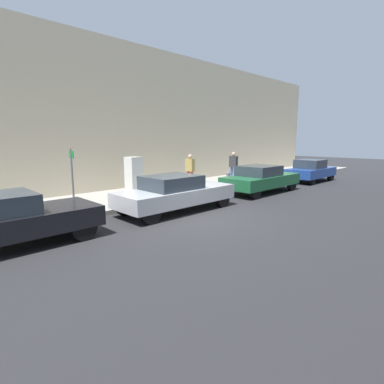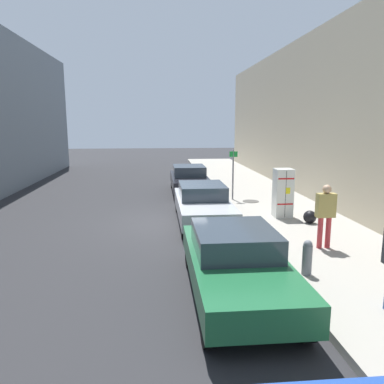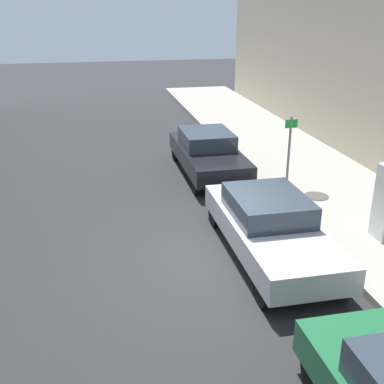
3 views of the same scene
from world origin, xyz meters
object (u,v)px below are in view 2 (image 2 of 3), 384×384
at_px(parked_sedan_silver, 203,203).
at_px(discarded_refrigerator, 283,193).
at_px(trash_bag, 310,217).
at_px(street_sign_post, 233,171).
at_px(parked_sedan_green, 236,262).
at_px(pedestrian_walking_far, 325,211).
at_px(parked_sedan_dark, 189,179).
at_px(fire_hydrant, 307,257).

bearing_deg(parked_sedan_silver, discarded_refrigerator, 178.20).
bearing_deg(trash_bag, discarded_refrigerator, -56.32).
relative_size(street_sign_post, parked_sedan_green, 0.48).
xyz_separation_m(discarded_refrigerator, pedestrian_walking_far, (0.00, 3.49, 0.15)).
xyz_separation_m(pedestrian_walking_far, parked_sedan_dark, (2.92, -9.32, -0.48)).
relative_size(discarded_refrigerator, parked_sedan_dark, 0.38).
bearing_deg(parked_sedan_silver, trash_bag, 163.39).
xyz_separation_m(trash_bag, parked_sedan_silver, (3.57, -1.07, 0.32)).
xyz_separation_m(street_sign_post, fire_hydrant, (-0.00, 8.48, -0.85)).
distance_m(fire_hydrant, parked_sedan_dark, 11.20).
bearing_deg(parked_sedan_dark, parked_sedan_silver, 90.00).
bearing_deg(street_sign_post, fire_hydrant, 90.03).
height_order(discarded_refrigerator, parked_sedan_dark, discarded_refrigerator).
height_order(discarded_refrigerator, pedestrian_walking_far, discarded_refrigerator).
relative_size(street_sign_post, pedestrian_walking_far, 1.27).
height_order(trash_bag, parked_sedan_dark, parked_sedan_dark).
relative_size(fire_hydrant, parked_sedan_green, 0.18).
height_order(fire_hydrant, parked_sedan_dark, parked_sedan_dark).
bearing_deg(fire_hydrant, trash_bag, -113.30).
bearing_deg(parked_sedan_dark, trash_bag, 117.70).
bearing_deg(pedestrian_walking_far, discarded_refrigerator, -25.56).
bearing_deg(pedestrian_walking_far, street_sign_post, -15.55).
distance_m(discarded_refrigerator, street_sign_post, 3.49).
distance_m(discarded_refrigerator, parked_sedan_dark, 6.53).
height_order(discarded_refrigerator, fire_hydrant, discarded_refrigerator).
distance_m(trash_bag, parked_sedan_silver, 3.74).
distance_m(street_sign_post, fire_hydrant, 8.52).
distance_m(trash_bag, pedestrian_walking_far, 2.72).
height_order(street_sign_post, parked_sedan_green, street_sign_post).
xyz_separation_m(fire_hydrant, parked_sedan_green, (1.74, 0.48, 0.14)).
bearing_deg(parked_sedan_green, trash_bag, -127.05).
bearing_deg(parked_sedan_green, discarded_refrigerator, -117.13).
xyz_separation_m(street_sign_post, parked_sedan_dark, (1.74, -2.58, -0.71)).
xyz_separation_m(fire_hydrant, parked_sedan_silver, (1.74, -5.32, 0.13)).
distance_m(street_sign_post, pedestrian_walking_far, 6.85).
bearing_deg(pedestrian_walking_far, parked_sedan_silver, 13.69).
height_order(parked_sedan_dark, parked_sedan_silver, parked_sedan_dark).
height_order(fire_hydrant, trash_bag, fire_hydrant).
relative_size(fire_hydrant, parked_sedan_silver, 0.17).
bearing_deg(pedestrian_walking_far, parked_sedan_dark, -8.11).
xyz_separation_m(street_sign_post, pedestrian_walking_far, (-1.18, 6.74, -0.23)).
bearing_deg(parked_sedan_dark, discarded_refrigerator, 116.63).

